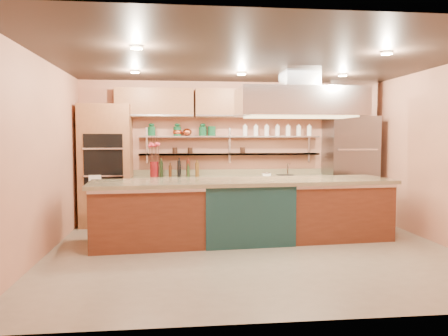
{
  "coord_description": "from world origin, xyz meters",
  "views": [
    {
      "loc": [
        -1.13,
        -6.28,
        1.68
      ],
      "look_at": [
        -0.33,
        1.0,
        1.17
      ],
      "focal_mm": 35.0,
      "sensor_mm": 36.0,
      "label": 1
    }
  ],
  "objects": [
    {
      "name": "wall_shelf_lower",
      "position": [
        -0.05,
        2.37,
        1.35
      ],
      "size": [
        3.6,
        0.26,
        0.03
      ],
      "primitive_type": "cube",
      "color": "silver",
      "rests_on": "wall_back"
    },
    {
      "name": "range_hood",
      "position": [
        0.86,
        0.66,
        2.25
      ],
      "size": [
        2.0,
        1.0,
        0.45
      ],
      "primitive_type": "cube",
      "color": "silver",
      "rests_on": "ceiling"
    },
    {
      "name": "refrigerator",
      "position": [
        2.35,
        2.14,
        1.05
      ],
      "size": [
        0.95,
        0.72,
        2.1
      ],
      "primitive_type": "cube",
      "color": "slate",
      "rests_on": "floor"
    },
    {
      "name": "oven_stack",
      "position": [
        -2.45,
        2.18,
        1.15
      ],
      "size": [
        0.95,
        0.64,
        2.3
      ],
      "primitive_type": "cube",
      "color": "#955B36",
      "rests_on": "floor"
    },
    {
      "name": "wall_front",
      "position": [
        0.0,
        -2.5,
        1.4
      ],
      "size": [
        6.0,
        0.04,
        2.8
      ],
      "primitive_type": "cube",
      "color": "tan",
      "rests_on": "floor"
    },
    {
      "name": "bar_faucet",
      "position": [
        1.1,
        2.25,
        1.05
      ],
      "size": [
        0.04,
        0.04,
        0.23
      ],
      "primitive_type": "cylinder",
      "rotation": [
        0.0,
        0.0,
        -0.31
      ],
      "color": "silver",
      "rests_on": "back_counter"
    },
    {
      "name": "kitchen_scale",
      "position": [
        0.64,
        2.15,
        0.98
      ],
      "size": [
        0.17,
        0.14,
        0.09
      ],
      "primitive_type": "cube",
      "rotation": [
        0.0,
        0.0,
        0.12
      ],
      "color": "white",
      "rests_on": "back_counter"
    },
    {
      "name": "back_counter",
      "position": [
        -0.05,
        2.2,
        0.47
      ],
      "size": [
        3.84,
        0.64,
        0.93
      ],
      "primitive_type": "cube",
      "color": "#9F8C5F",
      "rests_on": "floor"
    },
    {
      "name": "island",
      "position": [
        -0.04,
        0.66,
        0.5
      ],
      "size": [
        4.84,
        1.38,
        1.0
      ],
      "primitive_type": "cube",
      "rotation": [
        0.0,
        0.0,
        0.07
      ],
      "color": "brown",
      "rests_on": "floor"
    },
    {
      "name": "ceiling_downlights",
      "position": [
        0.0,
        0.2,
        2.77
      ],
      "size": [
        4.0,
        2.8,
        0.02
      ],
      "primitive_type": "cube",
      "color": "#FFE5A5",
      "rests_on": "ceiling"
    },
    {
      "name": "flower_vase",
      "position": [
        -1.55,
        2.15,
        1.08
      ],
      "size": [
        0.18,
        0.18,
        0.29
      ],
      "primitive_type": "cylinder",
      "rotation": [
        0.0,
        0.0,
        -0.14
      ],
      "color": "maroon",
      "rests_on": "back_counter"
    },
    {
      "name": "ceiling",
      "position": [
        0.0,
        0.0,
        2.8
      ],
      "size": [
        6.0,
        5.0,
        0.02
      ],
      "primitive_type": "cube",
      "color": "black",
      "rests_on": "wall_back"
    },
    {
      "name": "wall_shelf_upper",
      "position": [
        -0.05,
        2.37,
        1.7
      ],
      "size": [
        3.6,
        0.26,
        0.03
      ],
      "primitive_type": "cube",
      "color": "silver",
      "rests_on": "wall_back"
    },
    {
      "name": "copper_kettle",
      "position": [
        -0.91,
        2.37,
        1.79
      ],
      "size": [
        0.23,
        0.23,
        0.15
      ],
      "primitive_type": "ellipsoid",
      "rotation": [
        0.0,
        0.0,
        -0.34
      ],
      "color": "#D65C31",
      "rests_on": "wall_shelf_upper"
    },
    {
      "name": "green_canister",
      "position": [
        -0.42,
        2.37,
        1.81
      ],
      "size": [
        0.2,
        0.2,
        0.19
      ],
      "primitive_type": "cylinder",
      "rotation": [
        0.0,
        0.0,
        -0.4
      ],
      "color": "#0E4424",
      "rests_on": "wall_shelf_upper"
    },
    {
      "name": "oil_bottle_cluster",
      "position": [
        -1.07,
        2.15,
        1.06
      ],
      "size": [
        0.84,
        0.46,
        0.26
      ],
      "primitive_type": "cube",
      "rotation": [
        0.0,
        0.0,
        -0.3
      ],
      "color": "black",
      "rests_on": "back_counter"
    },
    {
      "name": "upper_cabinets",
      "position": [
        0.0,
        2.32,
        2.35
      ],
      "size": [
        4.6,
        0.36,
        0.55
      ],
      "primitive_type": "cube",
      "color": "#955B36",
      "rests_on": "wall_back"
    },
    {
      "name": "wall_left",
      "position": [
        -3.0,
        0.0,
        1.4
      ],
      "size": [
        0.04,
        5.0,
        2.8
      ],
      "primitive_type": "cube",
      "color": "tan",
      "rests_on": "floor"
    },
    {
      "name": "wall_right",
      "position": [
        3.0,
        0.0,
        1.4
      ],
      "size": [
        0.04,
        5.0,
        2.8
      ],
      "primitive_type": "cube",
      "color": "tan",
      "rests_on": "floor"
    },
    {
      "name": "floor",
      "position": [
        0.0,
        0.0,
        -0.01
      ],
      "size": [
        6.0,
        5.0,
        0.02
      ],
      "primitive_type": "cube",
      "color": "gray",
      "rests_on": "ground"
    },
    {
      "name": "wall_back",
      "position": [
        0.0,
        2.5,
        1.4
      ],
      "size": [
        6.0,
        0.04,
        2.8
      ],
      "primitive_type": "cube",
      "color": "tan",
      "rests_on": "floor"
    }
  ]
}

